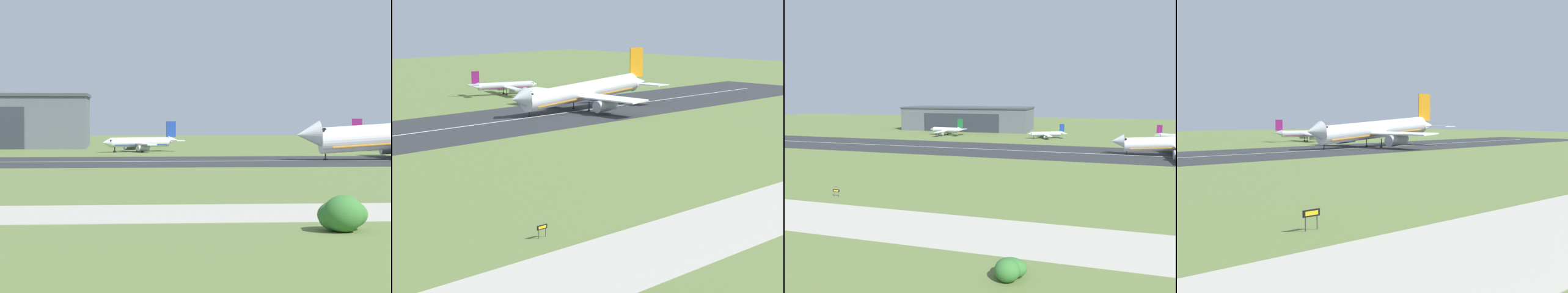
% 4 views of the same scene
% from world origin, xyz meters
% --- Properties ---
extents(ground_plane, '(607.23, 607.23, 0.00)m').
position_xyz_m(ground_plane, '(0.00, 63.54, 0.00)').
color(ground_plane, olive).
extents(runway_strip, '(367.23, 42.95, 0.06)m').
position_xyz_m(runway_strip, '(0.00, 127.09, 0.03)').
color(runway_strip, '#2B2D30').
rests_on(runway_strip, ground_plane).
extents(runway_centreline, '(330.51, 0.70, 0.01)m').
position_xyz_m(runway_centreline, '(0.00, 127.09, 0.07)').
color(runway_centreline, silver).
rests_on(runway_centreline, runway_strip).
extents(taxiway_road, '(275.42, 16.94, 0.05)m').
position_xyz_m(taxiway_road, '(0.00, 26.75, 0.03)').
color(taxiway_road, '#B2AD9E').
rests_on(taxiway_road, ground_plane).
extents(hangar_building, '(86.56, 34.88, 15.86)m').
position_xyz_m(hangar_building, '(-38.72, 215.02, 7.94)').
color(hangar_building, slate).
rests_on(hangar_building, ground_plane).
extents(airplane_parked_west, '(21.95, 17.27, 7.98)m').
position_xyz_m(airplane_parked_west, '(19.14, 177.43, 2.47)').
color(airplane_parked_west, silver).
rests_on(airplane_parked_west, ground_plane).
extents(airplane_parked_east, '(22.83, 24.35, 10.02)m').
position_xyz_m(airplane_parked_east, '(-40.28, 176.89, 3.15)').
color(airplane_parked_east, silver).
rests_on(airplane_parked_east, ground_plane).
extents(shrub_clump, '(4.33, 4.52, 3.10)m').
position_xyz_m(shrub_clump, '(32.82, 11.74, 1.33)').
color(shrub_clump, '#387533').
rests_on(shrub_clump, ground_plane).
extents(runway_sign, '(1.77, 0.13, 1.78)m').
position_xyz_m(runway_sign, '(-16.03, 40.74, 1.35)').
color(runway_sign, '#4C4C51').
rests_on(runway_sign, ground_plane).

